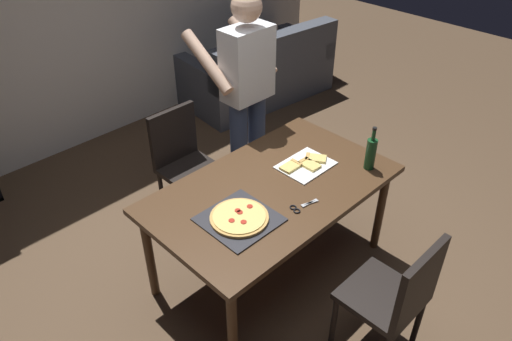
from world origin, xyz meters
The scene contains 11 objects.
ground_plane centered at (0.00, 0.00, 0.00)m, with size 12.00×12.00×0.00m, color brown.
back_wall centered at (0.00, 2.60, 1.40)m, with size 6.40×0.10×2.80m, color silver.
dining_table centered at (0.00, 0.00, 0.68)m, with size 1.62×0.97×0.75m.
chair_near_camera centered at (0.00, -0.97, 0.51)m, with size 0.42×0.42×0.90m.
chair_far_side centered at (0.00, 0.97, 0.51)m, with size 0.42×0.42×0.90m.
couch centered at (1.89, 1.99, 0.30)m, with size 1.77×1.00×0.85m.
person_serving_pizza centered at (0.49, 0.75, 1.00)m, with size 0.55×0.54×1.75m.
pepperoni_pizza_on_tray centered at (-0.38, -0.09, 0.77)m, with size 0.41×0.41×0.04m.
pizza_slices_on_towel centered at (0.33, 0.01, 0.76)m, with size 0.36×0.28×0.03m.
wine_bottle centered at (0.62, -0.32, 0.87)m, with size 0.07×0.07×0.32m.
kitchen_scissors centered at (-0.03, -0.27, 0.76)m, with size 0.20×0.10×0.01m.
Camera 1 is at (-1.83, -1.70, 2.64)m, focal length 34.05 mm.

